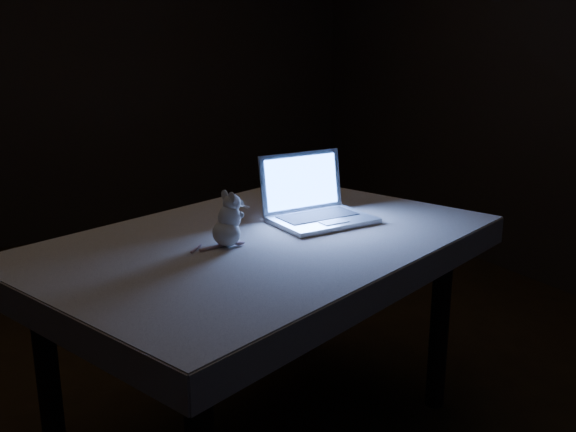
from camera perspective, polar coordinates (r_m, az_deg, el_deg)
floor at (r=2.80m, az=-7.21°, el=-15.21°), size 5.00×5.00×0.00m
back_wall at (r=4.82m, az=-19.61°, el=13.12°), size 4.50×0.04×2.60m
table at (r=2.30m, az=-2.17°, el=-11.23°), size 1.67×1.36×0.77m
tablecloth at (r=2.12m, az=-3.21°, el=-3.47°), size 1.77×1.42×0.10m
laptop at (r=2.29m, az=3.12°, el=2.28°), size 0.36×0.32×0.24m
plush_mouse at (r=2.04m, az=-5.52°, el=-0.29°), size 0.14×0.14×0.18m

